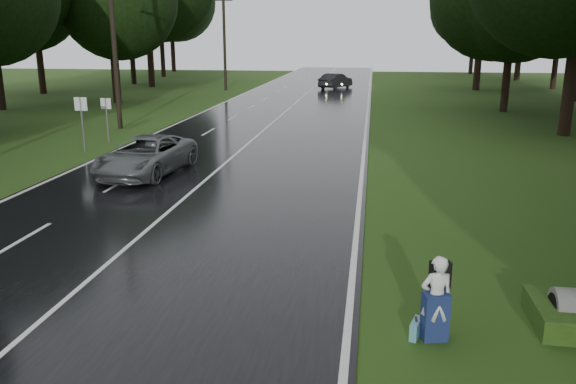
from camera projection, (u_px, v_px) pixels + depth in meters
ground at (96, 275)px, 13.22m from camera, size 160.00×160.00×0.00m
road at (261, 133)px, 32.33m from camera, size 12.00×140.00×0.04m
lane_center at (261, 133)px, 32.32m from camera, size 0.12×140.00×0.01m
grey_car at (146, 156)px, 22.58m from camera, size 2.92×5.47×1.46m
far_car at (336, 81)px, 59.54m from camera, size 3.37×4.89×1.53m
hitchhiker at (436, 301)px, 10.28m from camera, size 0.66×0.63×1.60m
suitcase at (416, 329)px, 10.48m from camera, size 0.26×0.48×0.33m
utility_pole_mid at (120, 129)px, 34.07m from camera, size 1.80×0.28×10.76m
utility_pole_far at (226, 90)px, 58.22m from camera, size 1.80×0.28×9.57m
road_sign_a at (85, 152)px, 27.27m from camera, size 0.61×0.10×2.56m
road_sign_b at (109, 142)px, 29.72m from camera, size 0.54×0.10×2.25m
tree_left_e at (118, 103)px, 47.34m from camera, size 8.69×8.69×13.59m
tree_left_f at (152, 87)px, 61.95m from camera, size 11.68×11.68×18.25m
tree_right_d at (563, 135)px, 31.83m from camera, size 10.12×10.12×15.82m
tree_right_e at (503, 112)px, 41.81m from camera, size 8.91×8.91×13.93m
tree_right_f at (476, 90)px, 58.37m from camera, size 9.64×9.64×15.06m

